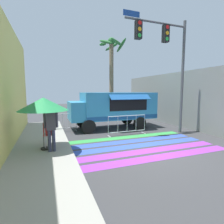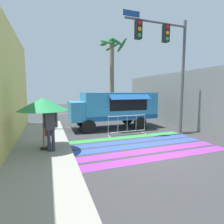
{
  "view_description": "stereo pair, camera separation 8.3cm",
  "coord_description": "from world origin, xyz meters",
  "px_view_note": "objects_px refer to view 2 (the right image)",
  "views": [
    {
      "loc": [
        -4.0,
        -6.04,
        2.45
      ],
      "look_at": [
        -0.59,
        3.01,
        1.31
      ],
      "focal_mm": 28.0,
      "sensor_mm": 36.0,
      "label": 1
    },
    {
      "loc": [
        -3.92,
        -6.07,
        2.45
      ],
      "look_at": [
        -0.59,
        3.01,
        1.31
      ],
      "focal_mm": 28.0,
      "sensor_mm": 36.0,
      "label": 2
    }
  ],
  "objects_px": {
    "traffic_signal_pole": "(166,52)",
    "folding_chair": "(48,132)",
    "barricade_front": "(127,125)",
    "food_truck": "(112,107)",
    "vendor_person": "(50,125)",
    "barricade_side": "(63,123)",
    "patio_umbrella": "(43,104)",
    "palm_tree": "(112,65)"
  },
  "relations": [
    {
      "from": "food_truck",
      "to": "barricade_front",
      "type": "bearing_deg",
      "value": -85.72
    },
    {
      "from": "barricade_side",
      "to": "folding_chair",
      "type": "bearing_deg",
      "value": -104.78
    },
    {
      "from": "traffic_signal_pole",
      "to": "folding_chair",
      "type": "bearing_deg",
      "value": -175.46
    },
    {
      "from": "folding_chair",
      "to": "vendor_person",
      "type": "height_order",
      "value": "vendor_person"
    },
    {
      "from": "traffic_signal_pole",
      "to": "palm_tree",
      "type": "distance_m",
      "value": 5.72
    },
    {
      "from": "folding_chair",
      "to": "barricade_side",
      "type": "relative_size",
      "value": 0.58
    },
    {
      "from": "palm_tree",
      "to": "folding_chair",
      "type": "bearing_deg",
      "value": -129.97
    },
    {
      "from": "folding_chair",
      "to": "palm_tree",
      "type": "distance_m",
      "value": 8.87
    },
    {
      "from": "vendor_person",
      "to": "barricade_front",
      "type": "bearing_deg",
      "value": 11.59
    },
    {
      "from": "patio_umbrella",
      "to": "folding_chair",
      "type": "relative_size",
      "value": 2.1
    },
    {
      "from": "vendor_person",
      "to": "barricade_front",
      "type": "height_order",
      "value": "vendor_person"
    },
    {
      "from": "traffic_signal_pole",
      "to": "patio_umbrella",
      "type": "xyz_separation_m",
      "value": [
        -6.38,
        -0.96,
        -2.65
      ]
    },
    {
      "from": "barricade_front",
      "to": "barricade_side",
      "type": "xyz_separation_m",
      "value": [
        -3.33,
        2.15,
        -0.02
      ]
    },
    {
      "from": "food_truck",
      "to": "folding_chair",
      "type": "distance_m",
      "value": 5.11
    },
    {
      "from": "food_truck",
      "to": "vendor_person",
      "type": "distance_m",
      "value": 5.54
    },
    {
      "from": "traffic_signal_pole",
      "to": "folding_chair",
      "type": "height_order",
      "value": "traffic_signal_pole"
    },
    {
      "from": "folding_chair",
      "to": "vendor_person",
      "type": "distance_m",
      "value": 0.92
    },
    {
      "from": "patio_umbrella",
      "to": "palm_tree",
      "type": "distance_m",
      "value": 8.84
    },
    {
      "from": "barricade_front",
      "to": "patio_umbrella",
      "type": "bearing_deg",
      "value": -160.6
    },
    {
      "from": "vendor_person",
      "to": "barricade_side",
      "type": "xyz_separation_m",
      "value": [
        0.76,
        4.02,
        -0.64
      ]
    },
    {
      "from": "food_truck",
      "to": "folding_chair",
      "type": "xyz_separation_m",
      "value": [
        -4.02,
        -3.07,
        -0.69
      ]
    },
    {
      "from": "vendor_person",
      "to": "patio_umbrella",
      "type": "bearing_deg",
      "value": 110.8
    },
    {
      "from": "food_truck",
      "to": "patio_umbrella",
      "type": "xyz_separation_m",
      "value": [
        -4.17,
        -3.53,
        0.51
      ]
    },
    {
      "from": "folding_chair",
      "to": "barricade_front",
      "type": "xyz_separation_m",
      "value": [
        4.17,
        1.06,
        -0.19
      ]
    },
    {
      "from": "vendor_person",
      "to": "barricade_side",
      "type": "height_order",
      "value": "vendor_person"
    },
    {
      "from": "barricade_side",
      "to": "palm_tree",
      "type": "xyz_separation_m",
      "value": [
        4.28,
        2.9,
        4.1
      ]
    },
    {
      "from": "barricade_side",
      "to": "palm_tree",
      "type": "bearing_deg",
      "value": 34.17
    },
    {
      "from": "food_truck",
      "to": "traffic_signal_pole",
      "type": "bearing_deg",
      "value": -49.38
    },
    {
      "from": "patio_umbrella",
      "to": "barricade_front",
      "type": "distance_m",
      "value": 4.79
    },
    {
      "from": "food_truck",
      "to": "patio_umbrella",
      "type": "bearing_deg",
      "value": -139.75
    },
    {
      "from": "patio_umbrella",
      "to": "vendor_person",
      "type": "xyz_separation_m",
      "value": [
        0.24,
        -0.35,
        -0.78
      ]
    },
    {
      "from": "barricade_front",
      "to": "traffic_signal_pole",
      "type": "bearing_deg",
      "value": -15.37
    },
    {
      "from": "palm_tree",
      "to": "barricade_front",
      "type": "bearing_deg",
      "value": -100.66
    },
    {
      "from": "traffic_signal_pole",
      "to": "barricade_side",
      "type": "bearing_deg",
      "value": 153.27
    },
    {
      "from": "folding_chair",
      "to": "traffic_signal_pole",
      "type": "bearing_deg",
      "value": -2.19
    },
    {
      "from": "food_truck",
      "to": "vendor_person",
      "type": "relative_size",
      "value": 3.16
    },
    {
      "from": "food_truck",
      "to": "palm_tree",
      "type": "height_order",
      "value": "palm_tree"
    },
    {
      "from": "vendor_person",
      "to": "barricade_side",
      "type": "distance_m",
      "value": 4.14
    },
    {
      "from": "food_truck",
      "to": "vendor_person",
      "type": "xyz_separation_m",
      "value": [
        -3.94,
        -3.89,
        -0.27
      ]
    },
    {
      "from": "food_truck",
      "to": "folding_chair",
      "type": "bearing_deg",
      "value": -142.61
    },
    {
      "from": "traffic_signal_pole",
      "to": "vendor_person",
      "type": "height_order",
      "value": "traffic_signal_pole"
    },
    {
      "from": "traffic_signal_pole",
      "to": "barricade_side",
      "type": "distance_m",
      "value": 7.27
    }
  ]
}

